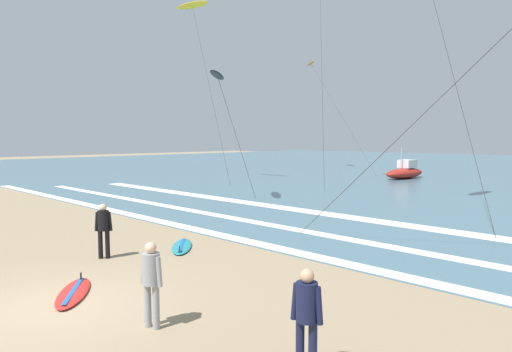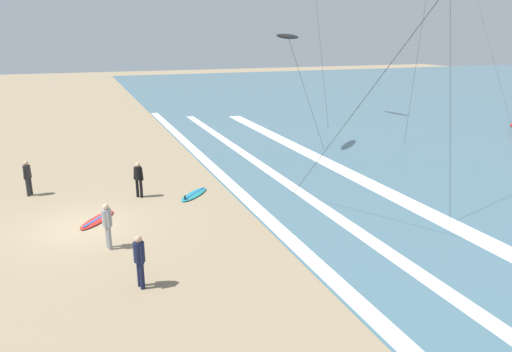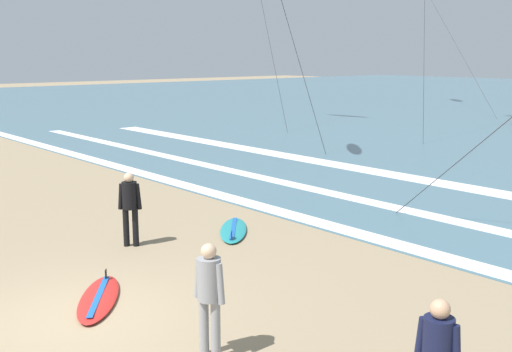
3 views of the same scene
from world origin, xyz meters
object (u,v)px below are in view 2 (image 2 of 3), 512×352
at_px(surfer_foreground_main, 27,175).
at_px(kite_black_high_left, 288,37).
at_px(surfer_left_near, 138,177).
at_px(surfer_left_far, 107,222).
at_px(surfer_mid_group, 139,257).
at_px(surfboard_foreground_flat, 97,220).
at_px(surfboard_near_water, 194,194).

bearing_deg(surfer_foreground_main, kite_black_high_left, 106.87).
bearing_deg(surfer_left_near, surfer_left_far, -18.17).
xyz_separation_m(surfer_mid_group, surfboard_foreground_flat, (-5.82, -0.92, -0.91)).
distance_m(surfer_left_near, surfer_mid_group, 8.19).
xyz_separation_m(surfer_left_near, kite_black_high_left, (-6.38, 9.93, 5.87)).
xyz_separation_m(surfboard_near_water, kite_black_high_left, (-6.98, 7.61, 6.78)).
distance_m(surfer_left_near, surfboard_foreground_flat, 3.15).
bearing_deg(kite_black_high_left, surfer_left_far, -45.32).
xyz_separation_m(surfer_foreground_main, surfboard_foreground_flat, (4.29, 2.68, -0.91)).
distance_m(surfer_left_near, surfer_foreground_main, 5.01).
bearing_deg(kite_black_high_left, surfer_foreground_main, -73.13).
height_order(surfer_left_near, surfer_mid_group, same).
distance_m(surfer_foreground_main, kite_black_high_left, 16.28).
xyz_separation_m(surfer_foreground_main, surfer_left_far, (7.06, 2.93, 0.00)).
height_order(surfer_mid_group, surfboard_near_water, surfer_mid_group).
distance_m(surfer_left_near, kite_black_high_left, 13.18).
bearing_deg(surfboard_foreground_flat, surfer_foreground_main, -148.01).
distance_m(surfer_foreground_main, surfer_mid_group, 10.73).
relative_size(surfer_left_near, surfer_foreground_main, 1.00).
bearing_deg(surfer_left_near, surfer_foreground_main, -113.22).
height_order(surfer_left_near, kite_black_high_left, kite_black_high_left).
xyz_separation_m(surfer_left_far, surfboard_foreground_flat, (-2.77, -0.25, -0.91)).
height_order(surfer_left_far, surfboard_foreground_flat, surfer_left_far).
bearing_deg(surfboard_near_water, surfer_left_near, -104.35).
distance_m(surfboard_foreground_flat, kite_black_high_left, 16.19).
bearing_deg(surfboard_near_water, surfer_mid_group, -23.80).
bearing_deg(surfer_left_near, surfer_mid_group, -7.04).
relative_size(surfer_mid_group, surfboard_near_water, 0.81).
bearing_deg(surfer_foreground_main, surfer_left_far, 22.56).
height_order(surfboard_near_water, kite_black_high_left, kite_black_high_left).
bearing_deg(surfer_left_far, surfer_left_near, 161.83).
distance_m(surfer_left_near, surfboard_near_water, 2.56).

